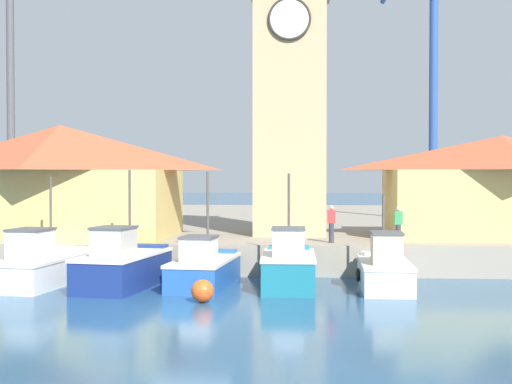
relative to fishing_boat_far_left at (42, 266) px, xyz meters
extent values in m
plane|color=navy|center=(6.53, -5.13, -0.74)|extent=(300.00, 300.00, 0.00)
cube|color=gray|center=(6.53, 22.77, -0.08)|extent=(120.00, 40.00, 1.32)
cube|color=silver|center=(0.02, 0.10, -0.25)|extent=(2.79, 5.41, 0.99)
cube|color=silver|center=(0.35, 2.41, 0.36)|extent=(1.83, 0.84, 0.24)
cube|color=silver|center=(0.02, 0.10, 0.29)|extent=(2.86, 5.48, 0.12)
cube|color=silver|center=(-0.11, -0.80, 0.89)|extent=(1.45, 1.71, 1.08)
cube|color=#4C4C51|center=(-0.11, -0.80, 1.47)|extent=(1.54, 1.80, 0.08)
cylinder|color=#4C4742|center=(0.11, 0.74, 1.90)|extent=(0.10, 0.10, 3.09)
torus|color=black|center=(-1.05, 0.51, -0.25)|extent=(0.19, 0.53, 0.52)
cube|color=navy|center=(3.27, -0.30, -0.15)|extent=(2.88, 5.20, 1.19)
cube|color=navy|center=(3.65, 1.88, 0.56)|extent=(1.84, 0.89, 0.24)
cube|color=silver|center=(3.27, -0.30, 0.49)|extent=(2.95, 5.27, 0.12)
cube|color=#B2ADA3|center=(3.13, -1.15, 1.05)|extent=(1.48, 1.67, 0.99)
cube|color=#4C4C51|center=(3.13, -1.15, 1.58)|extent=(1.57, 1.76, 0.08)
cylinder|color=#4C4742|center=(3.38, 0.31, 2.13)|extent=(0.10, 0.10, 3.16)
torus|color=black|center=(2.21, 0.13, -0.15)|extent=(0.21, 0.53, 0.52)
cube|color=#2356A8|center=(6.29, 0.21, -0.27)|extent=(2.40, 4.90, 0.95)
cube|color=#2356A8|center=(6.51, 2.31, 0.32)|extent=(1.68, 0.77, 0.24)
cube|color=silver|center=(6.29, 0.21, 0.25)|extent=(2.46, 4.97, 0.12)
cube|color=silver|center=(6.20, -0.62, 0.74)|extent=(1.29, 1.53, 0.86)
cube|color=#4C4C51|center=(6.20, -0.62, 1.21)|extent=(1.38, 1.62, 0.08)
cylinder|color=#4C4742|center=(6.35, 0.79, 1.98)|extent=(0.10, 0.10, 3.33)
torus|color=black|center=(5.28, 0.55, -0.27)|extent=(0.17, 0.53, 0.52)
cube|color=#196B7F|center=(9.53, -0.12, -0.16)|extent=(1.92, 4.24, 1.18)
cube|color=#196B7F|center=(9.51, 1.75, 0.55)|extent=(1.61, 0.61, 0.24)
cube|color=silver|center=(9.53, -0.12, 0.48)|extent=(1.98, 4.30, 0.12)
cube|color=silver|center=(9.53, -0.86, 1.03)|extent=(1.15, 1.28, 0.98)
cube|color=#4C4C51|center=(9.53, -0.86, 1.56)|extent=(1.23, 1.36, 0.08)
cylinder|color=#4C4742|center=(9.52, 0.41, 2.06)|extent=(0.10, 0.10, 3.03)
torus|color=black|center=(8.50, 0.08, -0.16)|extent=(0.12, 0.52, 0.52)
cube|color=silver|center=(13.11, 0.02, -0.28)|extent=(1.88, 4.62, 0.92)
cube|color=silver|center=(13.16, 2.06, 0.30)|extent=(1.52, 0.64, 0.24)
cube|color=silver|center=(13.11, 0.02, 0.23)|extent=(1.94, 4.68, 0.12)
cube|color=beige|center=(13.09, -0.78, 0.83)|extent=(1.09, 1.40, 1.08)
cube|color=#4C4C51|center=(13.09, -0.78, 1.41)|extent=(1.18, 1.48, 0.08)
cylinder|color=#4C4742|center=(13.13, 0.59, 1.53)|extent=(0.10, 0.10, 2.47)
torus|color=black|center=(12.16, 0.27, -0.28)|extent=(0.13, 0.52, 0.52)
cube|color=tan|center=(9.44, 8.32, 6.46)|extent=(3.46, 3.46, 11.76)
cylinder|color=white|center=(9.44, 6.53, 10.78)|extent=(1.90, 0.12, 1.90)
torus|color=#332D23|center=(9.44, 6.49, 10.78)|extent=(2.02, 0.12, 2.02)
cube|color=tan|center=(-1.40, 6.27, 2.16)|extent=(10.54, 6.92, 3.16)
pyramid|color=#B25133|center=(-1.40, 6.27, 4.81)|extent=(10.94, 7.32, 2.14)
cube|color=tan|center=(19.49, 7.48, 2.17)|extent=(10.61, 5.89, 3.17)
pyramid|color=#B25133|center=(19.49, 7.48, 4.56)|extent=(11.01, 6.29, 1.62)
cube|color=#353539|center=(-10.92, 23.42, 1.18)|extent=(2.00, 2.00, 1.20)
cylinder|color=#4C4C51|center=(-10.92, 23.42, 11.68)|extent=(0.56, 0.56, 19.80)
cube|color=navy|center=(18.55, 20.07, 1.18)|extent=(2.00, 2.00, 1.20)
cylinder|color=#284C93|center=(18.55, 20.07, 10.58)|extent=(0.56, 0.56, 17.61)
sphere|color=#E54C19|center=(6.71, -3.32, -0.36)|extent=(0.77, 0.77, 0.77)
cylinder|color=#33333D|center=(11.30, 4.05, 1.00)|extent=(0.22, 0.22, 0.85)
cube|color=red|center=(11.30, 4.05, 1.71)|extent=(0.34, 0.22, 0.56)
sphere|color=tan|center=(11.30, 4.05, 2.10)|extent=(0.20, 0.20, 0.20)
cylinder|color=#33333D|center=(14.07, 3.37, 1.00)|extent=(0.22, 0.22, 0.85)
cube|color=#338C4C|center=(14.07, 3.37, 1.71)|extent=(0.34, 0.22, 0.56)
sphere|color=beige|center=(14.07, 3.37, 2.10)|extent=(0.20, 0.20, 0.20)
camera|label=1|loc=(9.98, -26.81, 3.51)|focal=50.00mm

